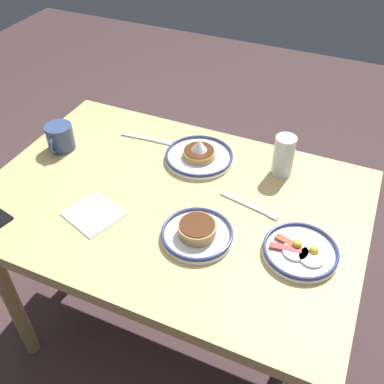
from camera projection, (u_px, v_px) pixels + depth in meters
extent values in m
plane|color=#412F2F|center=(177.00, 329.00, 1.87)|extent=(6.00, 6.00, 0.00)
cube|color=tan|center=(172.00, 203.00, 1.39)|extent=(1.19, 0.81, 0.04)
cylinder|color=tan|center=(327.00, 259.00, 1.70)|extent=(0.05, 0.05, 0.71)
cylinder|color=tan|center=(105.00, 190.00, 2.00)|extent=(0.05, 0.05, 0.71)
cylinder|color=tan|center=(10.00, 296.00, 1.57)|extent=(0.05, 0.05, 0.71)
cylinder|color=white|center=(199.00, 158.00, 1.52)|extent=(0.24, 0.24, 0.01)
torus|color=navy|center=(199.00, 155.00, 1.51)|extent=(0.24, 0.24, 0.01)
cylinder|color=tan|center=(199.00, 155.00, 1.51)|extent=(0.11, 0.11, 0.01)
cylinder|color=gold|center=(199.00, 152.00, 1.50)|extent=(0.11, 0.11, 0.01)
cylinder|color=#4C2814|center=(199.00, 150.00, 1.50)|extent=(0.10, 0.10, 0.00)
cone|color=white|center=(199.00, 145.00, 1.48)|extent=(0.05, 0.05, 0.04)
cylinder|color=white|center=(197.00, 236.00, 1.24)|extent=(0.21, 0.21, 0.01)
torus|color=navy|center=(197.00, 233.00, 1.24)|extent=(0.21, 0.21, 0.01)
cylinder|color=#D5924A|center=(197.00, 232.00, 1.24)|extent=(0.11, 0.11, 0.01)
cylinder|color=tan|center=(197.00, 230.00, 1.23)|extent=(0.11, 0.11, 0.01)
cylinder|color=tan|center=(197.00, 227.00, 1.22)|extent=(0.11, 0.11, 0.01)
cylinder|color=#4C2814|center=(197.00, 225.00, 1.21)|extent=(0.10, 0.10, 0.00)
cylinder|color=white|center=(300.00, 252.00, 1.20)|extent=(0.21, 0.21, 0.01)
torus|color=navy|center=(301.00, 249.00, 1.19)|extent=(0.21, 0.21, 0.01)
cylinder|color=white|center=(312.00, 257.00, 1.17)|extent=(0.07, 0.07, 0.01)
sphere|color=yellow|center=(314.00, 251.00, 1.18)|extent=(0.03, 0.03, 0.03)
cylinder|color=white|center=(295.00, 251.00, 1.19)|extent=(0.07, 0.07, 0.01)
sphere|color=yellow|center=(297.00, 245.00, 1.20)|extent=(0.03, 0.03, 0.03)
cube|color=#993921|center=(288.00, 242.00, 1.21)|extent=(0.08, 0.04, 0.01)
cube|color=#A43634|center=(285.00, 248.00, 1.19)|extent=(0.09, 0.03, 0.01)
cylinder|color=#334772|center=(60.00, 137.00, 1.54)|extent=(0.09, 0.09, 0.09)
torus|color=#334772|center=(54.00, 145.00, 1.51)|extent=(0.02, 0.06, 0.06)
cylinder|color=brown|center=(59.00, 130.00, 1.52)|extent=(0.08, 0.08, 0.01)
cylinder|color=silver|center=(284.00, 156.00, 1.42)|extent=(0.07, 0.07, 0.14)
cylinder|color=black|center=(283.00, 161.00, 1.44)|extent=(0.06, 0.06, 0.10)
cube|color=white|center=(94.00, 214.00, 1.32)|extent=(0.19, 0.18, 0.00)
cube|color=silver|center=(248.00, 205.00, 1.35)|extent=(0.19, 0.05, 0.01)
cube|color=silver|center=(272.00, 218.00, 1.30)|extent=(0.03, 0.01, 0.00)
cube|color=silver|center=(273.00, 217.00, 1.30)|extent=(0.03, 0.01, 0.00)
cube|color=silver|center=(274.00, 216.00, 1.31)|extent=(0.03, 0.01, 0.00)
cube|color=silver|center=(275.00, 215.00, 1.31)|extent=(0.03, 0.01, 0.00)
cube|color=silver|center=(146.00, 139.00, 1.61)|extent=(0.19, 0.03, 0.01)
cube|color=silver|center=(168.00, 143.00, 1.59)|extent=(0.09, 0.03, 0.00)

